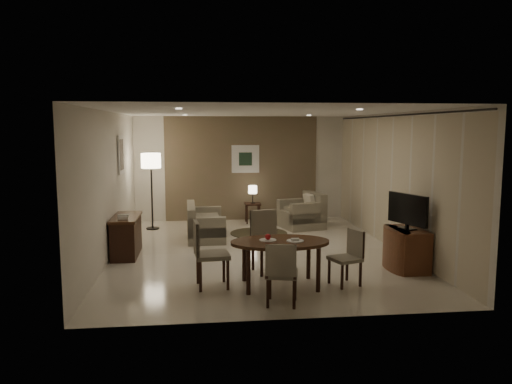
{
  "coord_description": "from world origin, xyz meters",
  "views": [
    {
      "loc": [
        -1.12,
        -9.45,
        2.4
      ],
      "look_at": [
        0.0,
        0.2,
        1.15
      ],
      "focal_mm": 35.0,
      "sensor_mm": 36.0,
      "label": 1
    }
  ],
  "objects": [
    {
      "name": "plate_a",
      "position": [
        -0.09,
        -2.12,
        0.71
      ],
      "size": [
        0.26,
        0.26,
        0.02
      ],
      "primitive_type": "cylinder",
      "color": "white",
      "rests_on": "dining_table"
    },
    {
      "name": "telephone",
      "position": [
        -2.49,
        -0.3,
        0.8
      ],
      "size": [
        0.2,
        0.14,
        0.09
      ],
      "primitive_type": null,
      "color": "white",
      "rests_on": "console_desk"
    },
    {
      "name": "art_left_frame",
      "position": [
        -2.72,
        1.2,
        1.85
      ],
      "size": [
        0.03,
        0.6,
        0.8
      ],
      "primitive_type": "cube",
      "color": "silver",
      "rests_on": "wall_left"
    },
    {
      "name": "floor_lamp",
      "position": [
        -2.23,
        2.47,
        0.91
      ],
      "size": [
        0.46,
        0.46,
        1.81
      ],
      "primitive_type": null,
      "color": "#FFE5B7",
      "rests_on": "floor"
    },
    {
      "name": "fruit_apple",
      "position": [
        -0.09,
        -2.12,
        0.76
      ],
      "size": [
        0.09,
        0.09,
        0.09
      ],
      "primitive_type": "sphere",
      "color": "red",
      "rests_on": "plate_a"
    },
    {
      "name": "downlight_nl",
      "position": [
        -1.4,
        -1.8,
        2.69
      ],
      "size": [
        0.1,
        0.1,
        0.01
      ],
      "primitive_type": "cylinder",
      "color": "white",
      "rests_on": "ceiling"
    },
    {
      "name": "downlight_nr",
      "position": [
        1.4,
        -1.8,
        2.69
      ],
      "size": [
        0.1,
        0.1,
        0.01
      ],
      "primitive_type": "cylinder",
      "color": "white",
      "rests_on": "ceiling"
    },
    {
      "name": "art_back_canvas",
      "position": [
        0.1,
        3.44,
        1.6
      ],
      "size": [
        0.34,
        0.01,
        0.34
      ],
      "primitive_type": "cube",
      "color": "#1C3221",
      "rests_on": "wall_back"
    },
    {
      "name": "sofa",
      "position": [
        -0.98,
        1.37,
        0.37
      ],
      "size": [
        1.6,
        0.83,
        0.74
      ],
      "primitive_type": null,
      "rotation": [
        0.0,
        0.0,
        1.6
      ],
      "color": "gray",
      "rests_on": "floor"
    },
    {
      "name": "flat_tv",
      "position": [
        2.38,
        -1.5,
        1.02
      ],
      "size": [
        0.36,
        0.85,
        0.6
      ],
      "primitive_type": null,
      "rotation": [
        0.0,
        0.0,
        0.35
      ],
      "color": "black",
      "rests_on": "tv_cabinet"
    },
    {
      "name": "tv_cabinet",
      "position": [
        2.4,
        -1.5,
        0.35
      ],
      "size": [
        0.48,
        0.9,
        0.7
      ],
      "primitive_type": null,
      "color": "brown",
      "rests_on": "floor"
    },
    {
      "name": "art_back_frame",
      "position": [
        0.1,
        3.46,
        1.6
      ],
      "size": [
        0.72,
        0.03,
        0.72
      ],
      "primitive_type": "cube",
      "color": "silver",
      "rests_on": "wall_back"
    },
    {
      "name": "chair_far",
      "position": [
        0.03,
        -1.4,
        0.51
      ],
      "size": [
        0.6,
        0.6,
        1.02
      ],
      "primitive_type": null,
      "rotation": [
        0.0,
        0.0,
        0.25
      ],
      "color": "gray",
      "rests_on": "floor"
    },
    {
      "name": "room_shell",
      "position": [
        0.0,
        0.4,
        1.35
      ],
      "size": [
        5.5,
        7.0,
        2.7
      ],
      "color": "beige",
      "rests_on": "ground"
    },
    {
      "name": "napkin",
      "position": [
        0.31,
        -2.22,
        0.73
      ],
      "size": [
        0.12,
        0.08,
        0.03
      ],
      "primitive_type": "cube",
      "color": "white",
      "rests_on": "plate_b"
    },
    {
      "name": "plate_b",
      "position": [
        0.31,
        -2.22,
        0.71
      ],
      "size": [
        0.26,
        0.26,
        0.02
      ],
      "primitive_type": "cylinder",
      "color": "white",
      "rests_on": "dining_table"
    },
    {
      "name": "table_lamp",
      "position": [
        0.24,
        2.99,
        0.75
      ],
      "size": [
        0.22,
        0.22,
        0.5
      ],
      "primitive_type": null,
      "color": "#FFEAC1",
      "rests_on": "side_table"
    },
    {
      "name": "dining_table",
      "position": [
        0.09,
        -2.17,
        0.35
      ],
      "size": [
        1.5,
        0.94,
        0.7
      ],
      "primitive_type": null,
      "color": "#492A17",
      "rests_on": "floor"
    },
    {
      "name": "taupe_accent",
      "position": [
        0.0,
        3.48,
        1.35
      ],
      "size": [
        3.96,
        0.03,
        2.7
      ],
      "primitive_type": "cube",
      "color": "brown",
      "rests_on": "wall_back"
    },
    {
      "name": "side_table",
      "position": [
        0.24,
        2.99,
        0.25
      ],
      "size": [
        0.39,
        0.39,
        0.5
      ],
      "primitive_type": null,
      "color": "black",
      "rests_on": "floor"
    },
    {
      "name": "armchair",
      "position": [
        1.34,
        2.21,
        0.42
      ],
      "size": [
        1.1,
        1.14,
        0.84
      ],
      "primitive_type": null,
      "rotation": [
        0.0,
        0.0,
        -1.32
      ],
      "color": "gray",
      "rests_on": "floor"
    },
    {
      "name": "chair_left",
      "position": [
        -0.93,
        -2.08,
        0.51
      ],
      "size": [
        0.54,
        0.54,
        1.02
      ],
      "primitive_type": null,
      "rotation": [
        0.0,
        0.0,
        1.67
      ],
      "color": "gray",
      "rests_on": "floor"
    },
    {
      "name": "chair_near",
      "position": [
        -0.01,
        -2.94,
        0.44
      ],
      "size": [
        0.51,
        0.51,
        0.88
      ],
      "primitive_type": null,
      "rotation": [
        0.0,
        0.0,
        2.91
      ],
      "color": "gray",
      "rests_on": "floor"
    },
    {
      "name": "chair_right",
      "position": [
        1.09,
        -2.22,
        0.42
      ],
      "size": [
        0.52,
        0.52,
        0.85
      ],
      "primitive_type": null,
      "rotation": [
        0.0,
        0.0,
        -1.23
      ],
      "color": "gray",
      "rests_on": "floor"
    },
    {
      "name": "curtain_wall",
      "position": [
        2.68,
        0.0,
        1.32
      ],
      "size": [
        0.08,
        6.7,
        2.58
      ],
      "primitive_type": null,
      "color": "beige",
      "rests_on": "wall_right"
    },
    {
      "name": "round_rug",
      "position": [
        0.24,
        1.69,
        0.01
      ],
      "size": [
        1.31,
        1.31,
        0.01
      ],
      "primitive_type": "cylinder",
      "color": "#3E3523",
      "rests_on": "floor"
    },
    {
      "name": "downlight_fr",
      "position": [
        1.4,
        1.8,
        2.69
      ],
      "size": [
        0.1,
        0.1,
        0.01
      ],
      "primitive_type": "cylinder",
      "color": "white",
      "rests_on": "ceiling"
    },
    {
      "name": "downlight_fl",
      "position": [
        -1.4,
        1.8,
        2.69
      ],
      "size": [
        0.1,
        0.1,
        0.01
      ],
      "primitive_type": "cylinder",
      "color": "white",
      "rests_on": "ceiling"
    },
    {
      "name": "art_left_canvas",
      "position": [
        -2.71,
        1.2,
        1.85
      ],
      "size": [
        0.01,
        0.46,
        0.64
      ],
      "primitive_type": "cube",
      "color": "gray",
      "rests_on": "wall_left"
    },
    {
      "name": "curtain_rod",
      "position": [
        2.68,
        0.0,
        2.64
      ],
      "size": [
        0.03,
        6.8,
        0.03
      ],
      "primitive_type": "cylinder",
      "rotation": [
        1.57,
        0.0,
        0.0
      ],
      "color": "black",
      "rests_on": "wall_right"
    },
    {
      "name": "console_desk",
      "position": [
        -2.49,
        0.0,
        0.38
      ],
      "size": [
        0.48,
        1.2,
        0.75
      ],
      "primitive_type": null,
      "color": "#492A17",
      "rests_on": "floor"
    }
  ]
}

